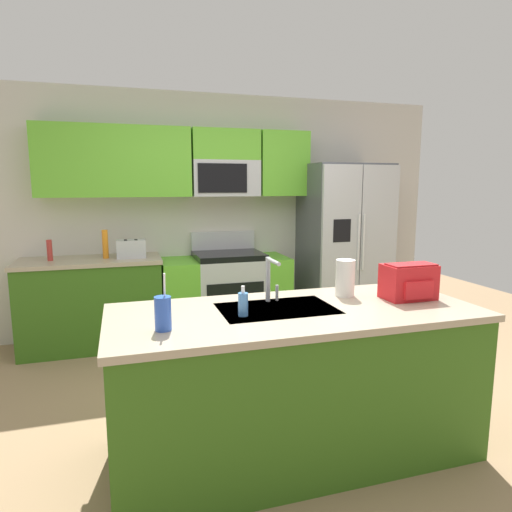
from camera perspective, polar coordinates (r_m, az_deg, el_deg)
ground_plane at (r=3.41m, az=3.67°, el=-19.29°), size 9.00×9.00×0.00m
kitchen_wall_unit at (r=4.98m, az=-6.25°, el=7.36°), size 5.20×0.43×2.60m
back_counter at (r=4.76m, az=-20.27°, el=-5.68°), size 1.36×0.63×0.90m
range_oven at (r=4.87m, az=-3.93°, el=-4.90°), size 1.36×0.61×1.10m
refrigerator at (r=5.19m, az=11.19°, el=1.24°), size 0.90×0.76×1.85m
island_counter at (r=2.79m, az=4.99°, el=-15.67°), size 2.16×0.91×0.90m
toaster at (r=4.60m, az=-15.73°, el=0.89°), size 0.28×0.16×0.18m
pepper_mill at (r=4.69m, az=-24.96°, el=0.67°), size 0.05×0.05×0.20m
bottle_orange at (r=4.64m, az=-18.77°, el=1.45°), size 0.06×0.06×0.28m
sink_faucet at (r=2.74m, az=1.85°, el=-2.55°), size 0.08×0.22×0.28m
drink_cup_blue at (r=2.28m, az=-11.85°, el=-7.20°), size 0.08×0.08×0.29m
soap_dispenser at (r=2.48m, az=-1.67°, el=-6.16°), size 0.06×0.06×0.17m
paper_towel_roll at (r=2.96m, az=11.36°, el=-2.78°), size 0.12×0.12×0.24m
backpack at (r=2.99m, az=19.03°, el=-3.03°), size 0.32×0.22×0.23m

